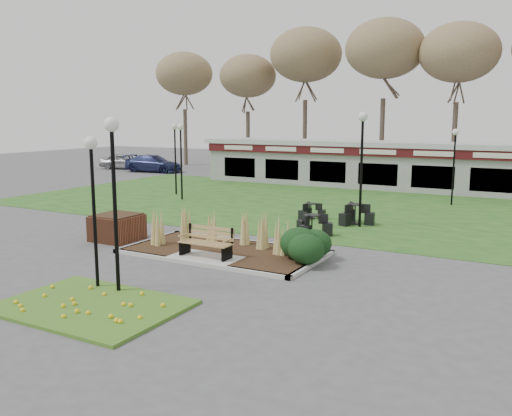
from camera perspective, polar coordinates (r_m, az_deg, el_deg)
The scene contains 20 objects.
ground at distance 16.75m, azimuth -5.61°, elevation -5.67°, with size 100.00×100.00×0.00m, color #515154.
lawn at distance 27.27m, azimuth 8.76°, elevation 0.20°, with size 34.00×16.00×0.02m, color #20561B.
flower_bed at distance 13.36m, azimuth -16.98°, elevation -9.71°, with size 4.20×3.00×0.16m.
planting_bed at distance 17.13m, azimuth 0.46°, elevation -4.02°, with size 6.75×3.40×1.27m.
park_bench at distance 16.80m, azimuth -5.17°, elevation -3.54°, with size 1.70×0.66×0.93m.
brick_planter at distance 20.11m, azimuth -14.42°, elevation -1.97°, with size 1.50×1.50×0.95m.
food_pavilion at distance 34.63m, azimuth 13.38°, elevation 4.46°, with size 24.60×3.40×2.90m.
tree_backdrop at distance 42.50m, azimuth 16.76°, elevation 14.51°, with size 47.24×5.24×10.36m.
lamp_post_near_left at distance 14.13m, azimuth -16.84°, elevation 2.94°, with size 0.33×0.33×3.92m.
lamp_post_near_right at distance 13.60m, azimuth -14.80°, elevation 4.24°, with size 0.36×0.36×4.39m.
lamp_post_mid_left at distance 31.11m, azimuth -8.53°, elevation 6.79°, with size 0.34×0.34×4.04m.
lamp_post_mid_right at distance 28.73m, azimuth 20.18°, elevation 5.77°, with size 0.32×0.32×3.82m.
lamp_post_far_right at distance 21.83m, azimuth 11.10°, elevation 6.65°, with size 0.38×0.38×4.60m.
lamp_post_far_left at distance 29.11m, azimuth -7.92°, elevation 6.61°, with size 0.33×0.33×4.04m.
bistro_set_a at distance 20.27m, azimuth 5.90°, elevation -2.17°, with size 1.49×1.31×0.79m.
bistro_set_b at distance 23.71m, azimuth 5.79°, elevation -0.57°, with size 1.17×1.24×0.67m.
bistro_set_c at distance 22.76m, azimuth 10.36°, elevation -0.96°, with size 1.45×1.55×0.83m.
car_silver at distance 47.85m, azimuth -13.82°, elevation 4.82°, with size 1.61×4.00×1.36m, color #A4A5A9.
car_black at distance 39.85m, azimuth 3.15°, elevation 4.33°, with size 1.65×4.72×1.55m, color black.
car_blue at distance 44.64m, azimuth -10.74°, elevation 4.63°, with size 1.94×4.77×1.39m, color navy.
Camera 1 is at (9.18, -13.31, 4.38)m, focal length 38.00 mm.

